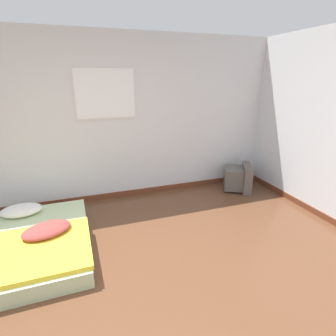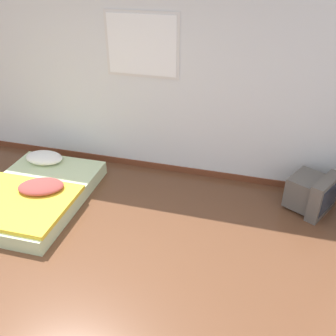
% 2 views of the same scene
% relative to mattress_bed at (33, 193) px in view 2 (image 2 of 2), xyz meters
% --- Properties ---
extents(ground_plane, '(20.00, 20.00, 0.00)m').
position_rel_mattress_bed_xyz_m(ground_plane, '(0.93, -1.38, -0.12)').
color(ground_plane, brown).
extents(wall_back, '(8.25, 0.08, 2.60)m').
position_rel_mattress_bed_xyz_m(wall_back, '(0.93, 1.21, 1.17)').
color(wall_back, silver).
rests_on(wall_back, ground_plane).
extents(mattress_bed, '(1.24, 1.72, 0.32)m').
position_rel_mattress_bed_xyz_m(mattress_bed, '(0.00, 0.00, 0.00)').
color(mattress_bed, beige).
rests_on(mattress_bed, ground_plane).
extents(crt_tv, '(0.63, 0.64, 0.47)m').
position_rel_mattress_bed_xyz_m(crt_tv, '(3.28, 0.78, 0.10)').
color(crt_tv, '#56514C').
rests_on(crt_tv, ground_plane).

